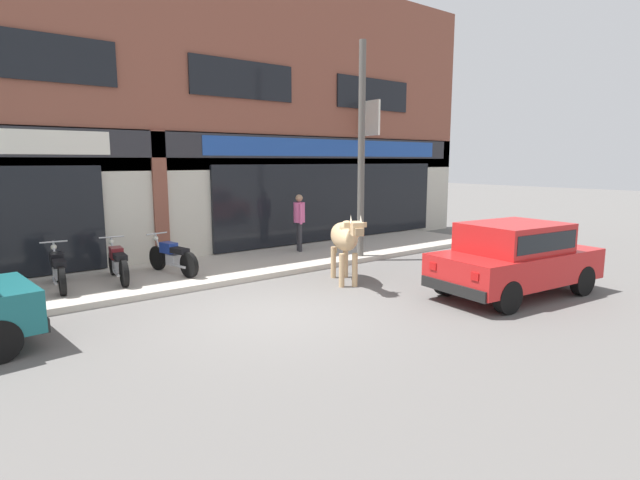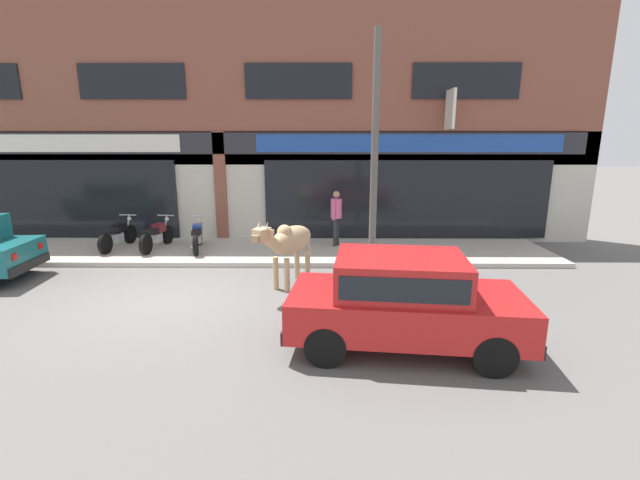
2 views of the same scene
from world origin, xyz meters
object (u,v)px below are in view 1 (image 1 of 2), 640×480
at_px(motorcycle_2, 172,257).
at_px(pedestrian, 299,216).
at_px(utility_pole, 361,151).
at_px(motorcycle_1, 118,263).
at_px(car_0, 515,255).
at_px(cow, 345,238).
at_px(motorcycle_0, 58,269).

height_order(motorcycle_2, pedestrian, pedestrian).
distance_m(motorcycle_2, utility_pole, 5.45).
distance_m(motorcycle_1, motorcycle_2, 1.17).
bearing_deg(utility_pole, pedestrian, 119.16).
distance_m(car_0, pedestrian, 6.13).
bearing_deg(cow, motorcycle_2, 136.16).
height_order(motorcycle_1, motorcycle_2, same).
relative_size(cow, pedestrian, 1.22).
bearing_deg(pedestrian, motorcycle_0, -176.44).
bearing_deg(motorcycle_0, motorcycle_2, -3.25).
bearing_deg(motorcycle_0, car_0, -38.76).
xyz_separation_m(car_0, motorcycle_2, (-4.77, 5.55, -0.30)).
relative_size(car_0, motorcycle_0, 2.06).
relative_size(car_0, motorcycle_1, 2.06).
relative_size(cow, car_0, 0.52).
distance_m(motorcycle_2, pedestrian, 3.99).
bearing_deg(motorcycle_1, cow, -34.87).
relative_size(car_0, motorcycle_2, 2.08).
bearing_deg(pedestrian, motorcycle_2, -172.47).
xyz_separation_m(motorcycle_0, motorcycle_1, (1.14, -0.06, 0.00)).
distance_m(car_0, motorcycle_0, 9.07).
relative_size(car_0, pedestrian, 2.33).
height_order(cow, motorcycle_0, cow).
height_order(motorcycle_1, utility_pole, utility_pole).
xyz_separation_m(car_0, motorcycle_1, (-5.94, 5.62, -0.30)).
height_order(motorcycle_2, utility_pole, utility_pole).
xyz_separation_m(motorcycle_2, pedestrian, (3.91, 0.52, 0.60)).
bearing_deg(cow, pedestrian, 71.05).
bearing_deg(utility_pole, car_0, -90.30).
relative_size(cow, motorcycle_1, 1.08).
bearing_deg(pedestrian, utility_pole, -60.84).
bearing_deg(pedestrian, cow, -108.95).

